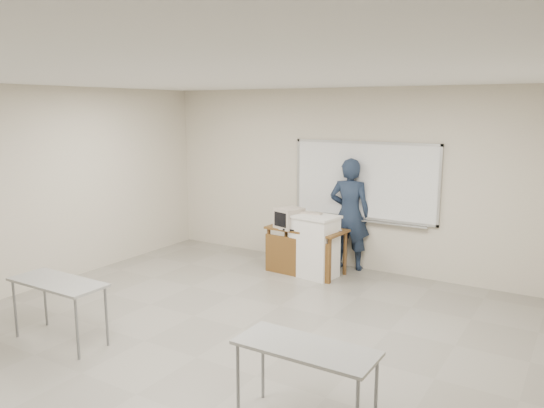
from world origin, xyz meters
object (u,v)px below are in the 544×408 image
Objects in this scene: instructor_desk at (303,243)px; whiteboard at (364,182)px; podium at (315,246)px; laptop at (298,225)px; mouse at (339,230)px; crt_monitor at (290,218)px; presenter at (350,214)px; keyboard at (309,213)px.

whiteboard is at bearing 51.72° from instructor_desk.
laptop reaches higher than podium.
instructor_desk is at bearing 178.44° from mouse.
instructor_desk is 12.12× the size of mouse.
crt_monitor is 0.18m from laptop.
whiteboard reaches higher than laptop.
instructor_desk is 0.47m from crt_monitor.
laptop is (-0.80, -0.79, -0.67)m from whiteboard.
mouse is at bearing 86.04° from presenter.
whiteboard is at bearing 30.92° from laptop.
whiteboard is at bearing 64.81° from podium.
mouse is at bearing 19.85° from instructor_desk.
instructor_desk is 3.01× the size of keyboard.
crt_monitor is at bearing 33.69° from presenter.
presenter is at bearing 60.68° from crt_monitor.
laptop is at bearing 39.96° from presenter.
laptop is at bearing -154.50° from keyboard.
keyboard is at bearing 20.45° from laptop.
presenter is (0.50, 0.69, 0.42)m from instructor_desk.
podium is at bearing 56.74° from presenter.
keyboard is at bearing 64.36° from instructor_desk.
whiteboard is 6.13× the size of crt_monitor.
whiteboard is at bearing 58.69° from mouse.
presenter is at bearing 77.91° from mouse.
laptop is 3.48× the size of mouse.
crt_monitor reaches higher than keyboard.
whiteboard reaches higher than keyboard.
mouse is (0.65, 0.17, -0.04)m from laptop.
keyboard reaches higher than laptop.
presenter is (0.75, 0.70, 0.02)m from crt_monitor.
mouse is 0.56m from keyboard.
whiteboard is 1.95× the size of instructor_desk.
whiteboard is 23.70× the size of mouse.
whiteboard is 1.33× the size of presenter.
mouse is (0.55, 0.16, 0.25)m from instructor_desk.
keyboard is at bearing 170.31° from mouse.
mouse is at bearing -0.68° from keyboard.
crt_monitor is at bearing 174.65° from mouse.
podium is 0.54m from keyboard.
crt_monitor is (-0.95, -0.79, -0.57)m from whiteboard.
laptop is at bearing -135.37° from whiteboard.
podium is (-0.50, -0.77, -0.98)m from whiteboard.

